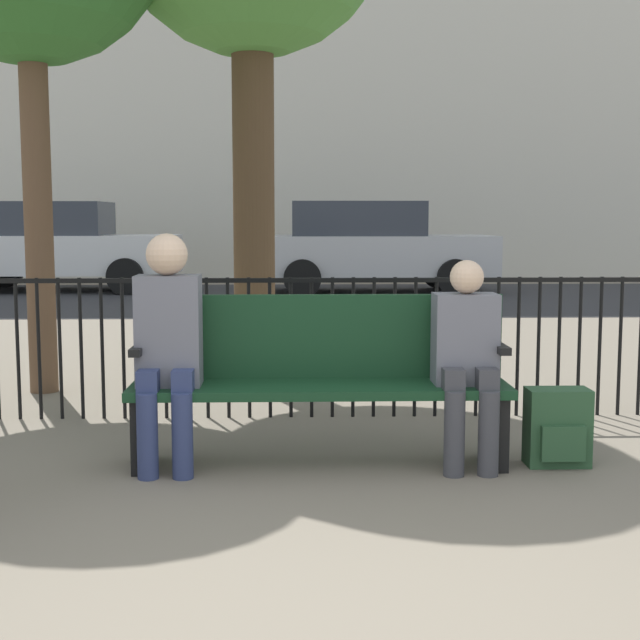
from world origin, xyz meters
TOP-DOWN VIEW (x-y plane):
  - ground_plane at (0.00, 0.00)m, footprint 80.00×80.00m
  - park_bench at (0.00, 2.02)m, footprint 2.05×0.45m
  - seated_person_0 at (-0.81, 1.89)m, footprint 0.34×0.39m
  - seated_person_1 at (0.78, 1.89)m, footprint 0.34×0.39m
  - backpack at (1.29, 1.90)m, footprint 0.34×0.22m
  - fence_railing at (-0.02, 3.12)m, footprint 9.01×0.03m
  - street_surface at (0.00, 12.00)m, footprint 24.00×6.00m
  - parked_car_0 at (-4.45, 13.61)m, footprint 4.20×1.94m
  - parked_car_1 at (1.23, 13.08)m, footprint 4.20×1.94m
  - building_facade at (0.00, 20.00)m, footprint 20.00×6.00m

SIDE VIEW (x-z plane):
  - ground_plane at x=0.00m, z-range 0.00..0.00m
  - street_surface at x=0.00m, z-range 0.00..0.01m
  - backpack at x=1.29m, z-range 0.00..0.42m
  - park_bench at x=0.00m, z-range 0.04..0.96m
  - fence_railing at x=-0.02m, z-range 0.08..1.03m
  - seated_person_1 at x=0.78m, z-range 0.06..1.19m
  - seated_person_0 at x=-0.81m, z-range 0.08..1.34m
  - parked_car_0 at x=-4.45m, z-range 0.03..1.65m
  - parked_car_1 at x=1.23m, z-range 0.03..1.65m
  - building_facade at x=0.00m, z-range 0.00..12.01m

